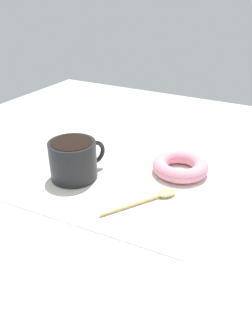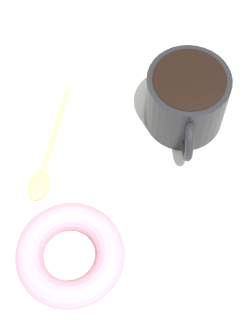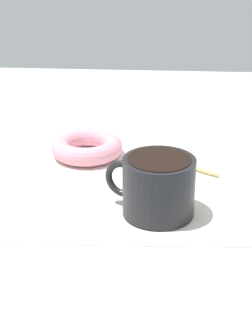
# 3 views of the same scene
# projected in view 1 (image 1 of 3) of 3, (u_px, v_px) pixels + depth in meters

# --- Properties ---
(ground_plane) EXTENTS (1.20, 1.20, 0.02)m
(ground_plane) POSITION_uv_depth(u_px,v_px,m) (132.00, 191.00, 0.63)
(ground_plane) COLOR #B2BCC6
(napkin) EXTENTS (0.35, 0.35, 0.00)m
(napkin) POSITION_uv_depth(u_px,v_px,m) (126.00, 177.00, 0.65)
(napkin) COLOR white
(napkin) RESTS_ON ground_plane
(coffee_cup) EXTENTS (0.12, 0.09, 0.08)m
(coffee_cup) POSITION_uv_depth(u_px,v_px,m) (74.00, 159.00, 0.63)
(coffee_cup) COLOR black
(coffee_cup) RESTS_ON napkin
(donut) EXTENTS (0.11, 0.11, 0.03)m
(donut) POSITION_uv_depth(u_px,v_px,m) (180.00, 166.00, 0.66)
(donut) COLOR pink
(donut) RESTS_ON napkin
(spoon) EXTENTS (0.13, 0.09, 0.01)m
(spoon) POSITION_uv_depth(u_px,v_px,m) (155.00, 197.00, 0.58)
(spoon) COLOR #D8B772
(spoon) RESTS_ON napkin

